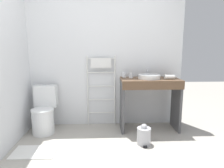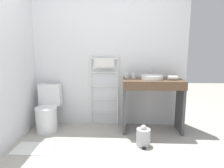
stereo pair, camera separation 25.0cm
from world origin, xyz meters
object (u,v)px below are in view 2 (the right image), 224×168
(toilet, at_px, (48,111))
(hair_dryer, at_px, (173,78))
(cup_near_wall, at_px, (127,75))
(sink_basin, at_px, (152,77))
(cup_near_edge, at_px, (134,76))
(towel_radiator, at_px, (104,77))
(trash_bin, at_px, (143,137))

(toilet, distance_m, hair_dryer, 2.13)
(hair_dryer, bearing_deg, cup_near_wall, 162.87)
(toilet, bearing_deg, hair_dryer, -0.78)
(sink_basin, xyz_separation_m, cup_near_edge, (-0.29, 0.10, 0.01))
(towel_radiator, height_order, trash_bin, towel_radiator)
(toilet, bearing_deg, sink_basin, 0.97)
(cup_near_wall, xyz_separation_m, trash_bin, (0.22, -0.70, -0.78))
(cup_near_edge, bearing_deg, toilet, -174.96)
(cup_near_edge, height_order, trash_bin, cup_near_edge)
(hair_dryer, bearing_deg, toilet, 179.22)
(towel_radiator, distance_m, trash_bin, 1.23)
(toilet, distance_m, towel_radiator, 1.12)
(trash_bin, bearing_deg, cup_near_wall, 107.42)
(cup_near_wall, relative_size, cup_near_edge, 0.99)
(toilet, bearing_deg, cup_near_wall, 8.22)
(towel_radiator, xyz_separation_m, trash_bin, (0.61, -0.77, -0.74))
(toilet, distance_m, trash_bin, 1.64)
(cup_near_wall, height_order, trash_bin, cup_near_wall)
(sink_basin, bearing_deg, toilet, -179.03)
(sink_basin, height_order, trash_bin, sink_basin)
(cup_near_wall, bearing_deg, toilet, -171.78)
(hair_dryer, xyz_separation_m, trash_bin, (-0.50, -0.48, -0.78))
(sink_basin, distance_m, hair_dryer, 0.33)
(toilet, distance_m, cup_near_wall, 1.47)
(towel_radiator, height_order, hair_dryer, towel_radiator)
(cup_near_edge, height_order, hair_dryer, cup_near_edge)
(cup_near_wall, bearing_deg, cup_near_edge, -31.84)
(sink_basin, height_order, hair_dryer, hair_dryer)
(sink_basin, distance_m, cup_near_edge, 0.30)
(toilet, bearing_deg, trash_bin, -18.01)
(cup_near_edge, distance_m, hair_dryer, 0.63)
(towel_radiator, relative_size, trash_bin, 4.06)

